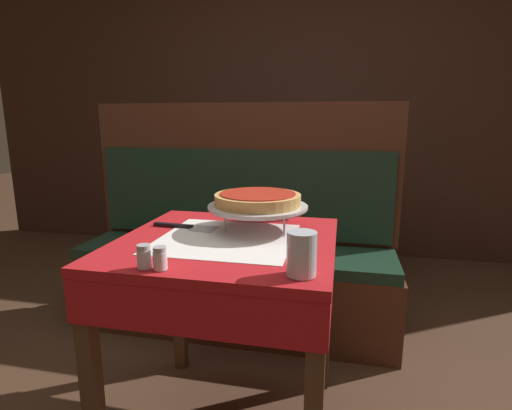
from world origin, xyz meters
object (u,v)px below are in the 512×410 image
dining_table_rear (309,189)px  booth_bench (236,264)px  water_glass_near (302,254)px  salt_shaker (144,257)px  dining_table_front (227,268)px  pepper_shaker (160,258)px  pizza_pan_stand (258,208)px  condiment_caddy (323,170)px  napkin_holder (278,207)px  pizza_server (186,227)px  deep_dish_pizza (258,199)px

dining_table_rear → booth_bench: booth_bench is taller
water_glass_near → booth_bench: bearing=113.6°
salt_shaker → dining_table_rear: bearing=82.2°
dining_table_front → pepper_shaker: 0.36m
dining_table_rear → water_glass_near: water_glass_near is taller
booth_bench → pizza_pan_stand: size_ratio=4.78×
salt_shaker → dining_table_front: bearing=66.5°
dining_table_front → condiment_caddy: bearing=81.6°
booth_bench → napkin_holder: 0.72m
condiment_caddy → salt_shaker: bearing=-101.0°
pizza_pan_stand → salt_shaker: 0.51m
pizza_server → napkin_holder: 0.39m
dining_table_rear → booth_bench: bearing=-109.0°
booth_bench → pizza_server: size_ratio=6.88×
dining_table_front → pepper_shaker: (-0.09, -0.32, 0.14)m
water_glass_near → napkin_holder: 0.63m
booth_bench → pepper_shaker: size_ratio=27.48×
booth_bench → napkin_holder: bearing=-56.8°
booth_bench → deep_dish_pizza: 0.89m
dining_table_front → napkin_holder: napkin_holder is taller
salt_shaker → pepper_shaker: 0.05m
deep_dish_pizza → pizza_server: bearing=-173.2°
pizza_server → salt_shaker: bearing=-83.5°
water_glass_near → deep_dish_pizza: bearing=116.5°
deep_dish_pizza → condiment_caddy: 1.54m
booth_bench → pizza_pan_stand: booth_bench is taller
salt_shaker → pepper_shaker: salt_shaker is taller
water_glass_near → pepper_shaker: size_ratio=1.83×
pizza_server → napkin_holder: napkin_holder is taller
booth_bench → pizza_server: 0.81m
pizza_pan_stand → pepper_shaker: (-0.18, -0.45, -0.05)m
pizza_pan_stand → water_glass_near: 0.46m
dining_table_front → salt_shaker: (-0.14, -0.32, 0.14)m
napkin_holder → condiment_caddy: 1.34m
booth_bench → condiment_caddy: bearing=63.5°
dining_table_rear → pepper_shaker: bearing=-96.5°
dining_table_front → pizza_server: (-0.19, 0.10, 0.11)m
dining_table_front → pepper_shaker: bearing=-106.1°
water_glass_near → condiment_caddy: size_ratio=0.76×
pizza_pan_stand → deep_dish_pizza: size_ratio=1.16×
booth_bench → deep_dish_pizza: booth_bench is taller
pizza_pan_stand → pepper_shaker: bearing=-111.3°
pizza_pan_stand → condiment_caddy: bearing=84.0°
pizza_server → condiment_caddy: (0.43, 1.56, 0.04)m
water_glass_near → dining_table_front: bearing=135.5°
pizza_server → salt_shaker: salt_shaker is taller
booth_bench → napkin_holder: size_ratio=17.66×
pizza_server → salt_shaker: size_ratio=3.84×
water_glass_near → condiment_caddy: 1.94m
dining_table_rear → salt_shaker: 2.09m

